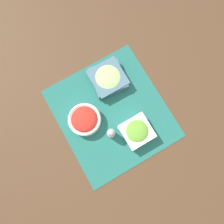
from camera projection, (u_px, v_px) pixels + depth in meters
ground_plane at (112, 113)px, 0.97m from camera, size 3.00×3.00×0.00m
placemat at (112, 113)px, 0.96m from camera, size 0.49×0.46×0.00m
tomato_bowl at (85, 120)px, 0.93m from camera, size 0.14×0.14×0.06m
lettuce_bowl at (137, 131)px, 0.91m from camera, size 0.12×0.12×0.06m
cucumber_bowl at (108, 78)px, 0.96m from camera, size 0.16×0.16×0.05m
pepper_shaker at (111, 133)px, 0.90m from camera, size 0.03×0.03×0.08m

